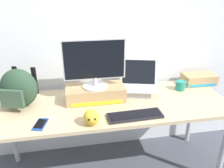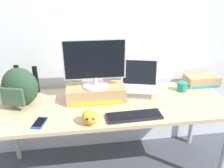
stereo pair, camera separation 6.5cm
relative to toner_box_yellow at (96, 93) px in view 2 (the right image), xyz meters
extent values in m
cube|color=silver|center=(0.13, 0.36, 0.49)|extent=(7.00, 0.10, 2.60)
cube|color=tan|center=(0.13, -0.09, -0.08)|extent=(2.00, 0.71, 0.03)
cylinder|color=#B2B2B7|center=(-0.81, 0.20, -0.45)|extent=(0.05, 0.05, 0.72)
cylinder|color=#B2B2B7|center=(1.07, 0.20, -0.45)|extent=(0.05, 0.05, 0.72)
cube|color=tan|center=(0.00, 0.00, 0.00)|extent=(0.50, 0.22, 0.12)
cube|color=yellow|center=(0.00, -0.11, -0.04)|extent=(0.43, 0.00, 0.03)
cylinder|color=silver|center=(0.00, 0.00, 0.07)|extent=(0.22, 0.22, 0.01)
cylinder|color=silver|center=(0.00, 0.00, 0.11)|extent=(0.04, 0.04, 0.07)
cube|color=silver|center=(0.00, 0.00, 0.31)|extent=(0.52, 0.02, 0.34)
cube|color=black|center=(0.00, -0.01, 0.31)|extent=(0.49, 0.01, 0.32)
cube|color=#ADADB2|center=(0.40, 0.04, -0.03)|extent=(0.26, 0.25, 0.06)
cube|color=silver|center=(0.40, 0.04, 0.01)|extent=(0.38, 0.32, 0.01)
cube|color=#B7B7BC|center=(0.40, 0.06, 0.01)|extent=(0.32, 0.20, 0.00)
cube|color=silver|center=(0.42, 0.11, 0.13)|extent=(0.35, 0.18, 0.23)
cube|color=black|center=(0.41, 0.11, 0.13)|extent=(0.31, 0.16, 0.20)
cube|color=black|center=(0.27, -0.33, -0.05)|extent=(0.43, 0.15, 0.02)
cube|color=black|center=(0.27, -0.33, -0.04)|extent=(0.41, 0.13, 0.00)
ellipsoid|color=#28422D|center=(-0.62, 0.00, 0.10)|extent=(0.35, 0.30, 0.32)
cube|color=#38513D|center=(-0.66, -0.11, 0.07)|extent=(0.18, 0.08, 0.14)
cube|color=black|center=(-0.66, 0.14, 0.12)|extent=(0.04, 0.03, 0.24)
cube|color=black|center=(-0.50, 0.10, 0.12)|extent=(0.04, 0.03, 0.24)
cylinder|color=#1E7F70|center=(0.82, 0.05, -0.02)|extent=(0.09, 0.09, 0.09)
torus|color=#1E7F70|center=(0.87, 0.05, -0.01)|extent=(0.06, 0.01, 0.06)
cube|color=#19479E|center=(-0.44, -0.32, -0.06)|extent=(0.11, 0.16, 0.01)
cube|color=black|center=(-0.44, -0.32, -0.05)|extent=(0.09, 0.13, 0.00)
sphere|color=gold|center=(-0.07, -0.37, 0.00)|extent=(0.12, 0.12, 0.12)
sphere|color=black|center=(-0.09, -0.42, 0.01)|extent=(0.02, 0.02, 0.02)
sphere|color=black|center=(-0.05, -0.42, 0.01)|extent=(0.02, 0.02, 0.02)
cube|color=tan|center=(1.06, 0.16, -0.01)|extent=(0.32, 0.18, 0.10)
cube|color=#2899BC|center=(1.06, 0.07, -0.04)|extent=(0.27, 0.00, 0.02)
camera|label=1|loc=(-0.17, -1.78, 0.90)|focal=36.89mm
camera|label=2|loc=(-0.11, -1.79, 0.90)|focal=36.89mm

